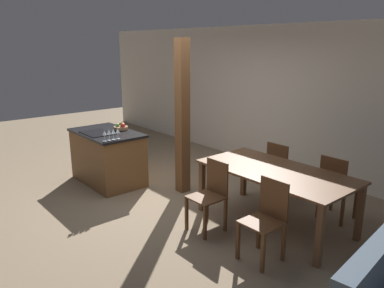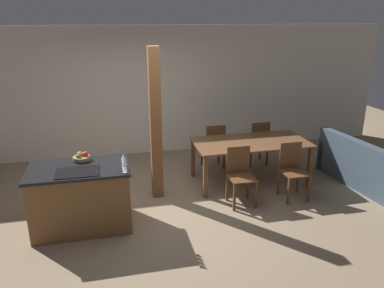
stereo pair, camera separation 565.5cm
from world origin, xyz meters
The scene contains 14 objects.
ground_plane centered at (0.00, 0.00, 0.00)m, with size 16.00×16.00×0.00m, color #847056.
wall_back centered at (0.00, 2.65, 1.35)m, with size 11.20×0.08×2.70m.
kitchen_island centered at (-1.10, -0.27, 0.45)m, with size 1.36×0.83×0.91m.
fruit_bowl centered at (-1.06, -0.01, 0.95)m, with size 0.25×0.25×0.12m.
wine_glass_near centered at (-0.49, -0.62, 1.04)m, with size 0.06×0.06×0.17m.
wine_glass_middle centered at (-0.49, -0.54, 1.04)m, with size 0.06×0.06×0.17m.
wine_glass_far centered at (-0.49, -0.46, 1.04)m, with size 0.06×0.06×0.17m.
wine_glass_end centered at (-0.49, -0.39, 1.04)m, with size 0.06×0.06×0.17m.
dining_table centered at (1.77, 0.64, 0.68)m, with size 2.01×1.02×0.76m.
dining_chair_near_left centered at (1.31, -0.10, 0.48)m, with size 0.40×0.40×0.91m.
dining_chair_near_right centered at (2.22, -0.10, 0.48)m, with size 0.40×0.40×0.91m.
dining_chair_far_left centered at (1.31, 1.38, 0.48)m, with size 0.40×0.40×0.91m.
dining_chair_far_right centered at (2.22, 1.38, 0.48)m, with size 0.40×0.40×0.91m.
timber_post centered at (0.07, 0.45, 1.22)m, with size 0.18×0.18×2.44m.
Camera 1 is at (4.57, -3.15, 2.34)m, focal length 35.00 mm.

